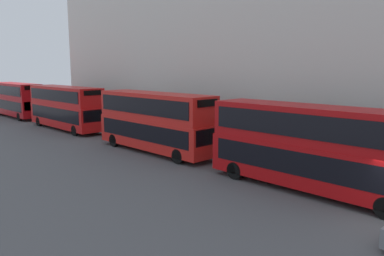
{
  "coord_description": "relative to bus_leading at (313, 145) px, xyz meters",
  "views": [
    {
      "loc": [
        -15.63,
        -4.3,
        6.27
      ],
      "look_at": [
        0.48,
        12.18,
        2.54
      ],
      "focal_mm": 35.0,
      "sensor_mm": 36.0,
      "label": 1
    }
  ],
  "objects": [
    {
      "name": "bus_leading",
      "position": [
        0.0,
        0.0,
        0.0
      ],
      "size": [
        2.59,
        11.26,
        4.38
      ],
      "color": "#B20C0F",
      "rests_on": "ground"
    },
    {
      "name": "bus_second_in_queue",
      "position": [
        0.0,
        12.66,
        0.03
      ],
      "size": [
        2.59,
        10.85,
        4.43
      ],
      "color": "red",
      "rests_on": "ground"
    },
    {
      "name": "bus_third_in_queue",
      "position": [
        0.0,
        27.11,
        0.0
      ],
      "size": [
        2.59,
        11.34,
        4.38
      ],
      "color": "red",
      "rests_on": "ground"
    },
    {
      "name": "bus_trailing",
      "position": [
        0.0,
        40.71,
        -0.03
      ],
      "size": [
        2.59,
        10.92,
        4.32
      ],
      "color": "#A80F14",
      "rests_on": "ground"
    },
    {
      "name": "pedestrian",
      "position": [
        2.07,
        -0.31,
        -1.6
      ],
      "size": [
        0.36,
        0.36,
        1.76
      ],
      "color": "#334C6B",
      "rests_on": "ground"
    }
  ]
}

